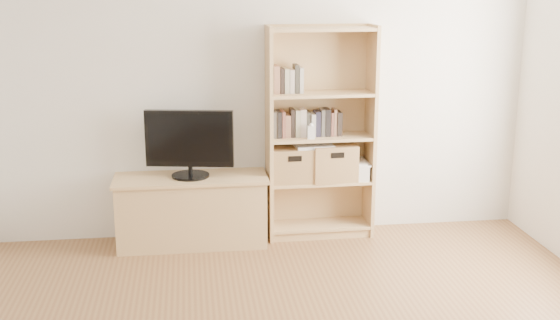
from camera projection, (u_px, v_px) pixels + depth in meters
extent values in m
cube|color=silver|center=(260.00, 81.00, 5.75)|extent=(4.50, 0.02, 2.60)
cube|color=#A98256|center=(192.00, 212.00, 5.72)|extent=(1.19, 0.45, 0.55)
cube|color=#A98256|center=(320.00, 134.00, 5.77)|extent=(0.89, 0.33, 1.76)
cube|color=black|center=(189.00, 143.00, 5.58)|extent=(0.70, 0.18, 0.55)
cube|color=#4B4641|center=(320.00, 122.00, 5.77)|extent=(0.84, 0.18, 0.22)
cube|color=#4B4641|center=(297.00, 80.00, 5.65)|extent=(0.38, 0.15, 0.20)
cube|color=white|center=(311.00, 132.00, 5.65)|extent=(0.06, 0.04, 0.11)
cube|color=#936842|center=(292.00, 164.00, 5.79)|extent=(0.35, 0.29, 0.28)
cube|color=#936842|center=(333.00, 161.00, 5.84)|extent=(0.38, 0.32, 0.30)
cube|color=white|center=(314.00, 146.00, 5.77)|extent=(0.32, 0.23, 0.02)
cube|color=silver|center=(355.00, 171.00, 5.89)|extent=(0.21, 0.28, 0.13)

